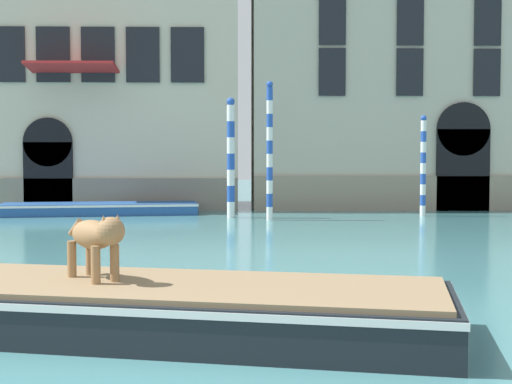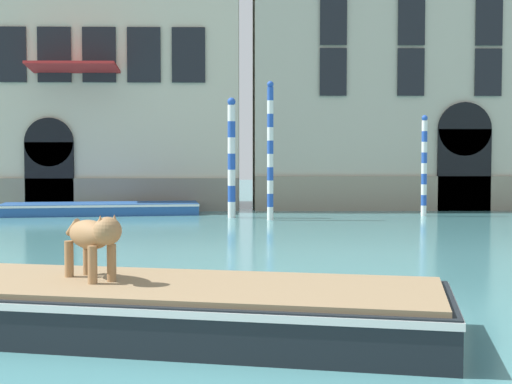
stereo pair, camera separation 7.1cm
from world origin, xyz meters
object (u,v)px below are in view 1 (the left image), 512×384
(dog_on_deck, at_px, (96,236))
(boat_moored_near_palazzo, at_px, (100,208))
(mooring_pole_2, at_px, (231,157))
(mooring_pole_0, at_px, (423,165))
(boat_foreground, at_px, (162,306))
(mooring_pole_1, at_px, (270,150))

(dog_on_deck, relative_size, boat_moored_near_palazzo, 0.14)
(dog_on_deck, bearing_deg, mooring_pole_2, 136.28)
(mooring_pole_0, bearing_deg, dog_on_deck, -116.73)
(boat_foreground, bearing_deg, mooring_pole_0, 78.10)
(boat_moored_near_palazzo, height_order, mooring_pole_2, mooring_pole_2)
(mooring_pole_0, bearing_deg, mooring_pole_1, -164.95)
(mooring_pole_0, distance_m, mooring_pole_1, 5.66)
(boat_foreground, height_order, boat_moored_near_palazzo, boat_foreground)
(mooring_pole_0, xyz_separation_m, mooring_pole_2, (-6.72, -0.56, 0.28))
(mooring_pole_1, xyz_separation_m, mooring_pole_2, (-1.28, 0.90, -0.23))
(dog_on_deck, distance_m, mooring_pole_1, 15.05)
(boat_moored_near_palazzo, bearing_deg, dog_on_deck, -86.65)
(mooring_pole_0, distance_m, mooring_pole_2, 6.75)
(mooring_pole_1, bearing_deg, dog_on_deck, -100.47)
(mooring_pole_0, relative_size, mooring_pole_2, 0.87)
(boat_foreground, xyz_separation_m, dog_on_deck, (-0.80, 0.17, 0.81))
(boat_moored_near_palazzo, xyz_separation_m, mooring_pole_1, (5.99, -2.34, 2.06))
(dog_on_deck, distance_m, mooring_pole_0, 18.17)
(boat_moored_near_palazzo, relative_size, mooring_pole_1, 1.57)
(mooring_pole_2, bearing_deg, boat_moored_near_palazzo, 162.96)
(mooring_pole_1, bearing_deg, mooring_pole_2, 144.89)
(boat_moored_near_palazzo, height_order, mooring_pole_1, mooring_pole_1)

